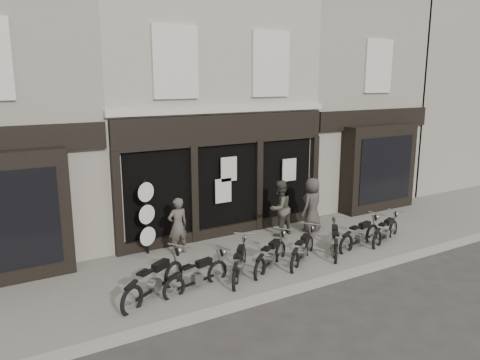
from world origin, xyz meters
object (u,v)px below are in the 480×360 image
man_centre (280,208)px  man_right (312,205)px  motorcycle_3 (271,258)px  motorcycle_0 (155,284)px  motorcycle_7 (386,233)px  advert_sign_post (147,220)px  motorcycle_1 (197,278)px  man_left (178,226)px  motorcycle_4 (303,252)px  motorcycle_5 (335,243)px  motorcycle_2 (240,265)px  motorcycle_6 (360,237)px

man_centre → man_right: (1.12, -0.23, 0.00)m
motorcycle_3 → man_right: (2.84, 1.79, 0.62)m
motorcycle_0 → motorcycle_3: bearing=-30.9°
motorcycle_0 → man_right: (6.03, 1.81, 0.58)m
motorcycle_3 → motorcycle_0: bearing=148.1°
motorcycle_7 → man_right: (-1.32, 1.90, 0.63)m
advert_sign_post → motorcycle_1: bearing=-105.1°
motorcycle_0 → man_right: man_right is taller
man_left → advert_sign_post: bearing=-30.6°
motorcycle_4 → motorcycle_5: (1.23, 0.09, 0.01)m
motorcycle_5 → man_left: man_left is taller
motorcycle_0 → man_centre: (4.92, 2.04, 0.58)m
motorcycle_2 → motorcycle_5: (3.17, 0.03, 0.00)m
motorcycle_6 → man_left: size_ratio=1.24×
motorcycle_3 → man_left: 2.81m
motorcycle_5 → motorcycle_6: (0.95, -0.05, 0.00)m
motorcycle_2 → man_centre: (2.68, 2.03, 0.62)m
motorcycle_7 → man_left: man_left is taller
motorcycle_0 → motorcycle_2: size_ratio=1.18×
motorcycle_7 → man_left: size_ratio=1.13×
motorcycle_2 → man_left: (-0.69, 2.21, 0.55)m
motorcycle_0 → motorcycle_7: (7.35, -0.09, -0.05)m
advert_sign_post → motorcycle_7: bearing=-42.3°
motorcycle_2 → motorcycle_5: size_ratio=1.00×
motorcycle_0 → man_left: man_left is taller
man_right → advert_sign_post: advert_sign_post is taller
man_right → motorcycle_6: bearing=81.4°
motorcycle_1 → man_right: size_ratio=1.08×
motorcycle_0 → man_centre: bearing=-8.7°
motorcycle_2 → motorcycle_7: motorcycle_2 is taller
motorcycle_1 → motorcycle_4: bearing=-13.2°
motorcycle_0 → motorcycle_6: motorcycle_0 is taller
motorcycle_3 → motorcycle_6: size_ratio=0.88×
man_centre → motorcycle_6: bearing=110.5°
motorcycle_0 → motorcycle_1: size_ratio=1.04×
motorcycle_2 → motorcycle_4: size_ratio=0.98×
motorcycle_2 → motorcycle_6: size_ratio=0.84×
motorcycle_1 → motorcycle_7: bearing=-13.8°
motorcycle_2 → advert_sign_post: bearing=68.0°
motorcycle_4 → motorcycle_7: (3.16, -0.04, -0.01)m
motorcycle_5 → motorcycle_2: bearing=130.5°
motorcycle_4 → man_right: bearing=10.4°
motorcycle_0 → man_right: size_ratio=1.12×
man_left → man_centre: bearing=174.0°
man_centre → motorcycle_3: bearing=34.9°
motorcycle_5 → man_centre: size_ratio=0.95×
motorcycle_7 → man_right: size_ratio=1.04×
motorcycle_2 → advert_sign_post: 3.07m
motorcycle_7 → man_centre: 3.29m
man_right → advert_sign_post: bearing=-27.6°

